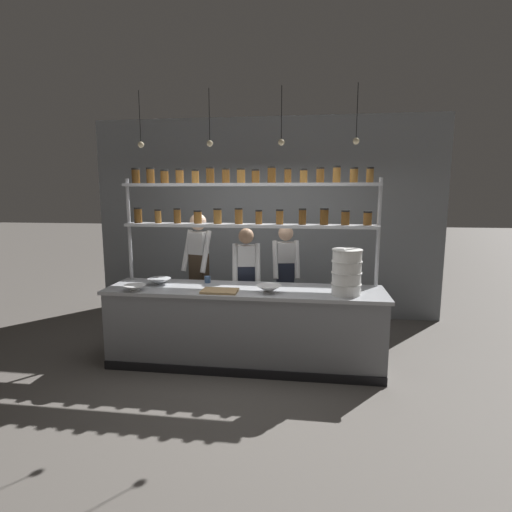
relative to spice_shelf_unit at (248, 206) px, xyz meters
The scene contains 14 objects.
ground_plane 1.89m from the spice_shelf_unit, 87.88° to the right, with size 40.00×40.00×0.00m, color #5B5651.
back_wall 1.73m from the spice_shelf_unit, 89.59° to the left, with size 5.62×0.12×3.19m, color gray.
prep_counter 1.44m from the spice_shelf_unit, 87.89° to the right, with size 3.22×0.76×0.92m.
spice_shelf_unit is the anchor object (origin of this frame).
chef_left 1.17m from the spice_shelf_unit, 153.83° to the left, with size 0.41×0.34×1.74m.
chef_center 1.01m from the spice_shelf_unit, 103.30° to the left, with size 0.39×0.32×1.57m.
chef_right 1.17m from the spice_shelf_unit, 49.40° to the left, with size 0.40×0.32×1.58m.
container_stack 1.42m from the spice_shelf_unit, 21.69° to the right, with size 0.33×0.33×0.50m.
cutting_board 1.10m from the spice_shelf_unit, 113.66° to the right, with size 0.40×0.26×0.02m.
prep_bowl_near_left 1.40m from the spice_shelf_unit, 164.87° to the right, with size 0.28×0.28×0.08m.
prep_bowl_center_front 1.62m from the spice_shelf_unit, 152.81° to the right, with size 0.25×0.25×0.07m.
prep_bowl_center_back 1.07m from the spice_shelf_unit, 56.89° to the right, with size 0.29×0.29×0.08m.
serving_cup_front 1.03m from the spice_shelf_unit, 168.06° to the right, with size 0.07×0.07×0.08m.
pendant_light_row 0.79m from the spice_shelf_unit, 85.71° to the right, with size 2.45×0.07×0.62m.
Camera 1 is at (0.74, -4.44, 2.02)m, focal length 28.00 mm.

